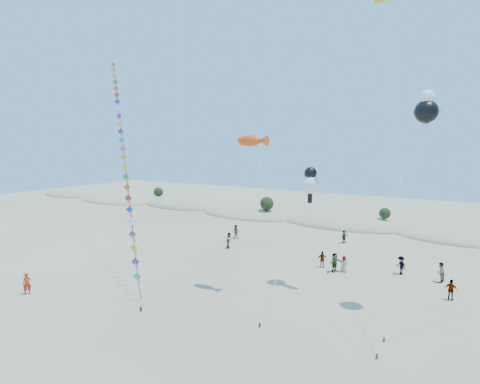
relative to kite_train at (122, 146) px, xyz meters
name	(u,v)px	position (x,y,z in m)	size (l,w,h in m)	color
ground	(100,368)	(14.92, -15.95, -12.02)	(160.00, 160.00, 0.00)	gray
dune_ridge	(350,224)	(15.98, 29.19, -11.91)	(145.30, 11.49, 5.57)	gray
kite_train	(122,146)	(0.00, 0.00, 0.00)	(22.07, 17.70, 23.20)	#3F2D1E
fish_kite	(253,141)	(16.52, -1.57, 0.47)	(13.32, 10.53, 13.02)	#3F2D1E
cartoon_kite_low	(310,182)	(20.00, 2.25, -2.98)	(1.59, 10.17, 10.35)	#3F2D1E
cartoon_kite_high	(426,109)	(28.82, 1.23, 2.68)	(2.00, 9.17, 16.03)	#3F2D1E
parafoil_kite	(389,1)	(25.59, 3.21, 10.94)	(5.97, 13.71, 23.92)	#3F2D1E
flyer_foreground	(27,284)	(1.08, -11.73, -11.13)	(0.65, 0.43, 1.78)	#B12D0E
beachgoers	(355,257)	(22.01, 9.93, -11.15)	(34.09, 14.49, 1.86)	slate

